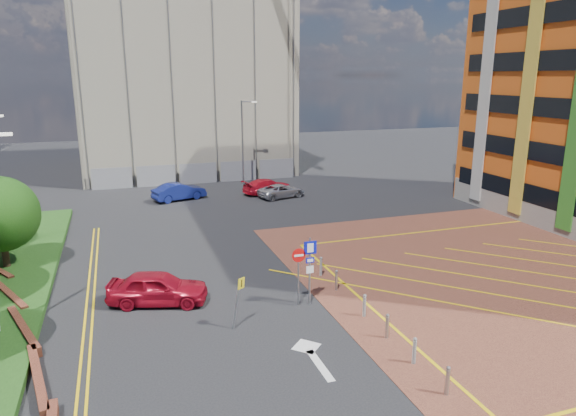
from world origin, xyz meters
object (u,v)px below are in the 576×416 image
warning_sign (238,296)px  car_blue_back (179,191)px  tree_c (0,214)px  car_silver_back (282,191)px  car_red_left (158,288)px  car_red_back (268,186)px  lamp_back (243,140)px  sign_cluster (306,265)px

warning_sign → car_blue_back: bearing=88.8°
tree_c → car_silver_back: 22.82m
car_red_left → car_red_back: bearing=-12.3°
car_blue_back → car_red_back: size_ratio=0.98×
lamp_back → car_silver_back: (1.79, -6.23, -3.78)m
sign_cluster → warning_sign: bearing=-160.0°
lamp_back → sign_cluster: size_ratio=2.50×
tree_c → lamp_back: size_ratio=0.61×
car_blue_back → car_silver_back: size_ratio=1.07×
tree_c → sign_cluster: tree_c is taller
sign_cluster → warning_sign: 3.70m
lamp_back → tree_c: bearing=-134.3°
car_blue_back → car_silver_back: (8.52, -1.86, -0.16)m
warning_sign → car_red_back: warning_sign is taller
lamp_back → car_red_left: bearing=-112.4°
lamp_back → warning_sign: 29.32m
sign_cluster → car_red_left: (-6.41, 2.30, -1.18)m
tree_c → car_silver_back: size_ratio=1.18×
car_silver_back → car_blue_back: bearing=62.9°
car_blue_back → car_red_back: (7.80, -0.02, -0.07)m
tree_c → car_silver_back: bearing=31.3°
car_red_left → car_red_back: car_red_left is taller
lamp_back → warning_sign: lamp_back is taller
lamp_back → sign_cluster: 27.38m
sign_cluster → car_red_back: 23.17m
car_red_back → tree_c: bearing=111.9°
lamp_back → car_blue_back: lamp_back is taller
lamp_back → warning_sign: bearing=-104.3°
lamp_back → car_red_left: size_ratio=1.76×
car_red_left → car_silver_back: (11.99, 18.49, -0.19)m
car_red_left → car_blue_back: 20.64m
car_red_back → warning_sign: bearing=146.6°
warning_sign → car_blue_back: size_ratio=0.50×
sign_cluster → car_red_back: sign_cluster is taller
lamp_back → warning_sign: size_ratio=3.56×
sign_cluster → car_red_left: 6.91m
warning_sign → car_blue_back: 23.91m
car_red_left → car_red_back: (11.26, 20.32, -0.11)m
sign_cluster → tree_c: bearing=146.8°
car_red_left → car_blue_back: bearing=7.1°
car_red_left → car_silver_back: car_red_left is taller
car_red_left → lamp_back: bearing=-5.7°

